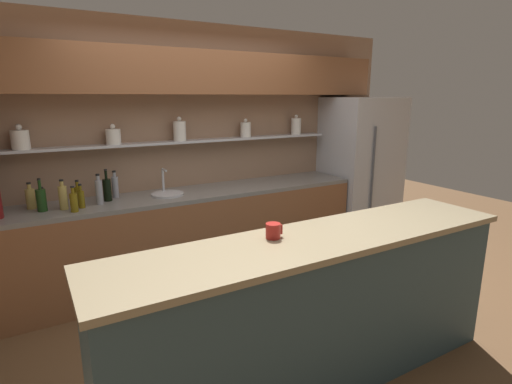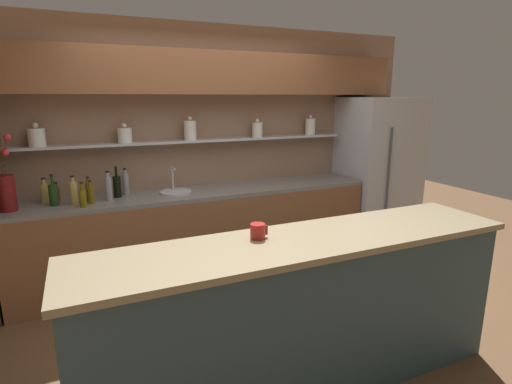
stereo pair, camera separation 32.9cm
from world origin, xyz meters
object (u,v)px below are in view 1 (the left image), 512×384
at_px(bottle_wine_0, 107,189).
at_px(bottle_sauce_5, 43,198).
at_px(bottle_spirit_2, 63,197).
at_px(bottle_oil_6, 78,196).
at_px(bottle_oil_8, 74,202).
at_px(bottle_spirit_9, 31,198).
at_px(bottle_wine_3, 41,200).
at_px(coffee_mug, 273,231).
at_px(bottle_oil_4, 81,198).
at_px(refrigerator, 360,172).
at_px(sink_fixture, 167,193).
at_px(bottle_spirit_7, 99,191).
at_px(bottle_spirit_1, 115,186).

distance_m(bottle_wine_0, bottle_sauce_5, 0.54).
relative_size(bottle_spirit_2, bottle_oil_6, 1.13).
distance_m(bottle_oil_6, bottle_oil_8, 0.20).
bearing_deg(bottle_spirit_9, bottle_wine_3, -60.06).
height_order(bottle_sauce_5, coffee_mug, coffee_mug).
bearing_deg(bottle_oil_4, bottle_wine_3, 169.42).
relative_size(bottle_spirit_2, bottle_oil_4, 1.23).
bearing_deg(refrigerator, bottle_wine_0, 178.14).
distance_m(bottle_wine_3, bottle_sauce_5, 0.18).
bearing_deg(bottle_wine_0, sink_fixture, -5.32).
bearing_deg(bottle_sauce_5, coffee_mug, -58.92).
bearing_deg(bottle_oil_6, bottle_spirit_7, -14.84).
distance_m(sink_fixture, bottle_wine_0, 0.55).
distance_m(bottle_oil_4, bottle_sauce_5, 0.37).
bearing_deg(bottle_wine_3, bottle_oil_8, -34.22).
bearing_deg(sink_fixture, refrigerator, -1.10).
height_order(bottle_sauce_5, bottle_oil_8, bottle_oil_8).
height_order(bottle_wine_3, coffee_mug, bottle_wine_3).
xyz_separation_m(bottle_spirit_2, bottle_oil_6, (0.12, 0.06, -0.02)).
height_order(bottle_wine_3, bottle_sauce_5, bottle_wine_3).
height_order(bottle_wine_3, bottle_spirit_7, bottle_wine_3).
distance_m(bottle_oil_8, coffee_mug, 1.86).
bearing_deg(bottle_spirit_9, bottle_wine_0, -4.70).
relative_size(refrigerator, coffee_mug, 16.78).
height_order(sink_fixture, coffee_mug, sink_fixture).
relative_size(sink_fixture, bottle_oil_6, 1.36).
bearing_deg(bottle_wine_0, bottle_spirit_2, -163.56).
bearing_deg(bottle_spirit_2, bottle_wine_0, 16.44).
xyz_separation_m(bottle_wine_3, bottle_spirit_7, (0.46, -0.01, 0.02)).
distance_m(sink_fixture, bottle_oil_8, 0.88).
relative_size(bottle_spirit_1, coffee_mug, 2.35).
xyz_separation_m(bottle_oil_4, bottle_oil_6, (-0.01, 0.09, 0.01)).
distance_m(bottle_spirit_2, bottle_wine_3, 0.17).
height_order(bottle_sauce_5, bottle_spirit_7, bottle_spirit_7).
height_order(sink_fixture, bottle_spirit_9, sink_fixture).
bearing_deg(bottle_spirit_2, coffee_mug, -59.57).
bearing_deg(bottle_spirit_1, sink_fixture, -17.67).
xyz_separation_m(refrigerator, bottle_oil_6, (-3.31, 0.05, 0.09)).
height_order(refrigerator, bottle_spirit_7, refrigerator).
height_order(bottle_spirit_2, bottle_oil_6, bottle_spirit_2).
bearing_deg(bottle_oil_6, coffee_mug, -63.59).
bearing_deg(bottle_spirit_7, bottle_oil_6, 165.16).
height_order(bottle_spirit_9, coffee_mug, bottle_spirit_9).
bearing_deg(bottle_wine_0, refrigerator, -1.86).
bearing_deg(bottle_wine_3, bottle_spirit_9, 119.94).
relative_size(sink_fixture, bottle_sauce_5, 1.80).
bearing_deg(coffee_mug, bottle_sauce_5, 121.08).
bearing_deg(coffee_mug, sink_fixture, 93.00).
xyz_separation_m(bottle_wine_3, bottle_spirit_9, (-0.08, 0.13, -0.01)).
xyz_separation_m(bottle_spirit_2, bottle_oil_8, (0.07, -0.13, -0.02)).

